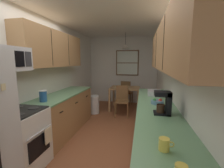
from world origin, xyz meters
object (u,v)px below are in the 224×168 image
at_px(fruit_bowl, 157,102).
at_px(storage_canister, 43,96).
at_px(microwave_over_range, 6,59).
at_px(dining_chair_near, 122,99).
at_px(coffee_maker, 165,102).
at_px(table_serving_bowl, 122,87).
at_px(dining_table, 125,91).
at_px(stove_range, 20,140).
at_px(dining_chair_far, 126,92).
at_px(dish_rack, 154,93).
at_px(trash_bin, 94,104).
at_px(mug_by_coffeemaker, 164,144).

bearing_deg(fruit_bowl, storage_canister, -172.93).
bearing_deg(microwave_over_range, dining_chair_near, 63.89).
bearing_deg(storage_canister, coffee_maker, -7.42).
relative_size(coffee_maker, table_serving_bowl, 1.85).
bearing_deg(dining_table, stove_range, -110.31).
bearing_deg(table_serving_bowl, storage_canister, -113.40).
bearing_deg(dining_chair_far, fruit_bowl, -74.17).
bearing_deg(dish_rack, coffee_maker, -87.98).
bearing_deg(storage_canister, dish_rack, 25.33).
height_order(stove_range, fruit_bowl, stove_range).
distance_m(dining_table, storage_canister, 2.90).
bearing_deg(stove_range, fruit_bowl, 22.71).
relative_size(dining_table, fruit_bowl, 4.52).
height_order(trash_bin, storage_canister, storage_canister).
height_order(dining_chair_near, trash_bin, dining_chair_near).
bearing_deg(dining_chair_near, trash_bin, 178.70).
distance_m(stove_range, dining_chair_far, 3.98).
relative_size(coffee_maker, dish_rack, 0.94).
relative_size(storage_canister, fruit_bowl, 0.98).
bearing_deg(dining_chair_far, trash_bin, -126.83).
xyz_separation_m(dining_chair_near, fruit_bowl, (0.85, -1.77, 0.44)).
distance_m(dish_rack, table_serving_bowl, 1.83).
bearing_deg(microwave_over_range, fruit_bowl, 21.61).
bearing_deg(coffee_maker, stove_range, -171.06).
bearing_deg(dining_chair_near, table_serving_bowl, 98.61).
bearing_deg(table_serving_bowl, dining_table, 41.21).
relative_size(storage_canister, coffee_maker, 0.66).
height_order(microwave_over_range, coffee_maker, microwave_over_range).
distance_m(microwave_over_range, fruit_bowl, 2.40).
bearing_deg(dining_chair_near, microwave_over_range, -116.11).
xyz_separation_m(dining_chair_far, mug_by_coffeemaker, (0.77, -4.38, 0.45)).
distance_m(dining_table, dining_chair_near, 0.61).
relative_size(stove_range, fruit_bowl, 5.16).
relative_size(microwave_over_range, dish_rack, 1.73).
distance_m(microwave_over_range, storage_canister, 0.89).
relative_size(microwave_over_range, mug_by_coffeemaker, 4.72).
distance_m(storage_canister, table_serving_bowl, 2.77).
distance_m(mug_by_coffeemaker, dish_rack, 2.13).
xyz_separation_m(dining_chair_near, storage_canister, (-1.17, -2.02, 0.50)).
xyz_separation_m(microwave_over_range, coffee_maker, (2.17, 0.32, -0.59)).
height_order(fruit_bowl, dish_rack, dish_rack).
xyz_separation_m(trash_bin, table_serving_bowl, (0.80, 0.49, 0.51)).
distance_m(stove_range, table_serving_bowl, 3.32).
bearing_deg(coffee_maker, dining_chair_near, 111.24).
bearing_deg(fruit_bowl, microwave_over_range, -158.39).
xyz_separation_m(microwave_over_range, dining_chair_near, (1.28, 2.61, -1.16)).
distance_m(fruit_bowl, table_serving_bowl, 2.47).
height_order(dining_chair_far, table_serving_bowl, dining_chair_far).
height_order(dining_chair_far, trash_bin, dining_chair_far).
relative_size(coffee_maker, mug_by_coffeemaker, 2.55).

